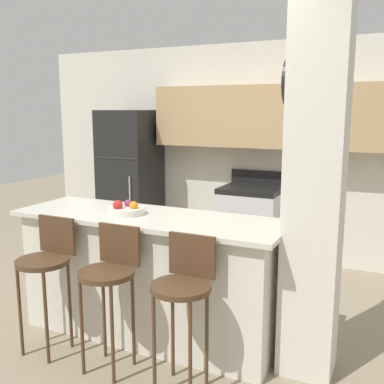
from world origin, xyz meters
name	(u,v)px	position (x,y,z in m)	size (l,w,h in m)	color
ground_plane	(150,334)	(0.00, 0.00, 0.00)	(14.00, 14.00, 0.00)	gray
wall_back	(254,138)	(0.13, 2.23, 1.45)	(5.60, 0.38, 2.55)	silver
pillar_right	(314,188)	(1.23, 0.04, 1.28)	(0.38, 0.32, 2.55)	silver
counter_bar	(149,276)	(0.00, 0.00, 0.50)	(2.14, 0.69, 0.98)	silver
refrigerator	(131,180)	(-1.40, 1.92, 0.89)	(0.64, 0.67, 1.77)	black
stove_range	(251,225)	(0.20, 1.97, 0.46)	(0.67, 0.59, 1.07)	silver
bar_stool_left	(47,263)	(-0.56, -0.51, 0.67)	(0.38, 0.38, 1.00)	#4C331E
bar_stool_mid	(110,275)	(0.00, -0.51, 0.67)	(0.38, 0.38, 1.00)	#4C331E
bar_stool_right	(184,289)	(0.56, -0.51, 0.67)	(0.38, 0.38, 1.00)	#4C331E
fruit_bowl	(126,210)	(-0.17, -0.04, 1.02)	(0.28, 0.28, 0.11)	silver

